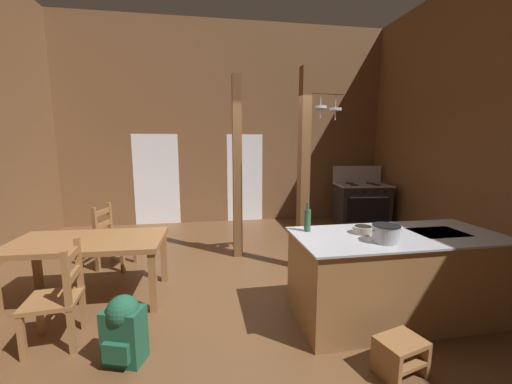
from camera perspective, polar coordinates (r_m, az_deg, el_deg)
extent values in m
cube|color=brown|center=(4.06, -0.33, -18.96)|extent=(8.17, 8.28, 0.10)
cube|color=brown|center=(7.38, -5.10, 12.22)|extent=(8.17, 0.14, 4.54)
cube|color=white|center=(7.41, -17.84, 2.16)|extent=(1.00, 0.01, 2.05)
cube|color=white|center=(7.38, -2.07, 2.57)|extent=(0.84, 0.01, 2.05)
cube|color=olive|center=(3.71, 24.23, -14.08)|extent=(2.11, 0.93, 0.90)
cube|color=#A8AAB2|center=(3.56, 24.71, -7.24)|extent=(2.17, 0.99, 0.02)
cube|color=black|center=(3.84, 30.55, -6.38)|extent=(0.53, 0.41, 0.00)
cube|color=black|center=(4.20, 20.43, -17.03)|extent=(2.00, 0.07, 0.10)
cube|color=#252525|center=(7.48, 18.83, -2.30)|extent=(1.18, 0.88, 0.90)
cube|color=black|center=(7.13, 19.95, -3.13)|extent=(0.93, 0.11, 0.52)
cylinder|color=#A8AAB2|center=(7.06, 20.16, -0.95)|extent=(0.82, 0.12, 0.02)
cube|color=#A8AAB2|center=(7.40, 19.01, 1.24)|extent=(1.22, 0.92, 0.03)
cube|color=#A8AAB2|center=(7.71, 18.10, 3.11)|extent=(1.14, 0.17, 0.40)
cylinder|color=black|center=(7.36, 21.25, 1.23)|extent=(0.22, 0.22, 0.01)
cylinder|color=black|center=(7.17, 17.64, 1.23)|extent=(0.22, 0.22, 0.01)
cylinder|color=black|center=(7.63, 20.32, 1.54)|extent=(0.22, 0.22, 0.01)
cylinder|color=black|center=(7.45, 16.82, 1.55)|extent=(0.22, 0.22, 0.01)
cylinder|color=black|center=(7.19, 22.60, 0.05)|extent=(0.05, 0.03, 0.04)
cylinder|color=black|center=(7.09, 20.99, 0.03)|extent=(0.05, 0.03, 0.04)
cylinder|color=black|center=(7.01, 19.35, 0.02)|extent=(0.05, 0.03, 0.04)
cylinder|color=black|center=(6.93, 17.67, 0.01)|extent=(0.05, 0.03, 0.04)
cube|color=brown|center=(4.51, 8.76, 3.72)|extent=(0.16, 0.16, 2.89)
cube|color=brown|center=(4.67, 12.18, 17.62)|extent=(0.67, 0.17, 0.06)
cylinder|color=#A8AAB2|center=(4.64, 11.86, 16.46)|extent=(0.01, 0.01, 0.20)
cylinder|color=#A8AAB2|center=(4.63, 11.81, 15.01)|extent=(0.19, 0.19, 0.04)
cylinder|color=#A8AAB2|center=(4.62, 11.78, 14.02)|extent=(0.02, 0.02, 0.14)
cylinder|color=#A8AAB2|center=(4.76, 14.49, 16.05)|extent=(0.01, 0.01, 0.22)
cylinder|color=#A8AAB2|center=(4.74, 14.43, 14.51)|extent=(0.19, 0.19, 0.04)
cylinder|color=#A8AAB2|center=(4.74, 14.39, 13.55)|extent=(0.02, 0.02, 0.14)
cube|color=brown|center=(4.96, -3.47, 4.28)|extent=(0.14, 0.14, 2.89)
cube|color=olive|center=(2.99, 25.19, -23.66)|extent=(0.42, 0.37, 0.04)
cube|color=olive|center=(2.97, 22.73, -27.23)|extent=(0.11, 0.28, 0.26)
cube|color=olive|center=(3.18, 27.04, -24.89)|extent=(0.11, 0.28, 0.26)
cube|color=olive|center=(3.07, 24.99, -25.99)|extent=(0.38, 0.36, 0.03)
cube|color=olive|center=(4.16, -28.54, -8.07)|extent=(1.72, 0.95, 0.06)
cube|color=olive|center=(4.93, -35.35, -10.59)|extent=(0.08, 0.08, 0.68)
cube|color=olive|center=(4.43, -16.56, -11.35)|extent=(0.08, 0.08, 0.68)
cube|color=olive|center=(3.72, -18.42, -15.49)|extent=(0.08, 0.08, 0.68)
cube|color=olive|center=(5.13, -24.36, -7.92)|extent=(0.54, 0.54, 0.04)
cube|color=olive|center=(5.27, -21.34, -9.86)|extent=(0.06, 0.06, 0.41)
cube|color=olive|center=(4.95, -23.35, -11.20)|extent=(0.06, 0.06, 0.41)
cube|color=olive|center=(5.37, -25.15, -6.74)|extent=(0.06, 0.06, 0.95)
cube|color=olive|center=(5.06, -27.35, -7.83)|extent=(0.06, 0.06, 0.95)
cube|color=olive|center=(5.13, -26.50, -3.34)|extent=(0.13, 0.38, 0.07)
cube|color=olive|center=(5.17, -26.35, -5.40)|extent=(0.13, 0.38, 0.07)
cube|color=olive|center=(3.54, -33.36, -16.30)|extent=(0.48, 0.48, 0.04)
cube|color=olive|center=(3.54, -37.15, -20.71)|extent=(0.05, 0.05, 0.41)
cube|color=olive|center=(3.85, -34.97, -18.05)|extent=(0.05, 0.05, 0.41)
cube|color=olive|center=(3.30, -31.20, -17.09)|extent=(0.05, 0.05, 0.95)
cube|color=olive|center=(3.63, -29.54, -14.54)|extent=(0.05, 0.05, 0.95)
cube|color=olive|center=(3.33, -30.83, -10.01)|extent=(0.07, 0.38, 0.07)
cube|color=olive|center=(3.40, -30.57, -13.06)|extent=(0.07, 0.38, 0.07)
cube|color=#1E5138|center=(3.10, -23.04, -23.11)|extent=(0.37, 0.31, 0.48)
cube|color=#1E5138|center=(3.05, -24.34, -25.41)|extent=(0.23, 0.13, 0.17)
cylinder|color=black|center=(3.15, -20.15, -22.40)|extent=(0.05, 0.05, 0.38)
cylinder|color=black|center=(3.24, -23.37, -21.68)|extent=(0.05, 0.05, 0.38)
sphere|color=#1E5138|center=(2.99, -23.31, -19.52)|extent=(0.34, 0.34, 0.27)
cylinder|color=#A8AAB2|center=(3.22, 22.78, -7.13)|extent=(0.25, 0.25, 0.16)
cylinder|color=black|center=(3.20, 22.87, -5.67)|extent=(0.26, 0.26, 0.01)
cylinder|color=#A8AAB2|center=(3.14, 20.66, -6.65)|extent=(0.05, 0.02, 0.02)
cylinder|color=#A8AAB2|center=(3.29, 24.90, -6.23)|extent=(0.05, 0.02, 0.02)
cylinder|color=#B2A893|center=(3.45, 19.11, -6.58)|extent=(0.21, 0.21, 0.08)
cylinder|color=black|center=(3.44, 19.14, -5.96)|extent=(0.18, 0.18, 0.00)
cylinder|color=#2D5638|center=(3.37, 9.43, -5.18)|extent=(0.07, 0.07, 0.24)
cylinder|color=#2D5638|center=(3.33, 9.50, -2.53)|extent=(0.03, 0.03, 0.08)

